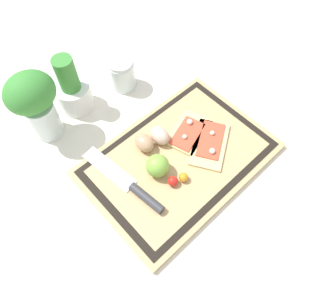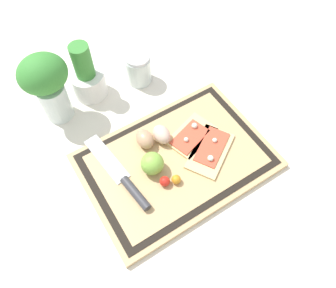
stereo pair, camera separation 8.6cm
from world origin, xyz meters
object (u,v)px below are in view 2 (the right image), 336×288
at_px(pizza_slice_far, 191,136).
at_px(egg_pink, 161,135).
at_px(lime, 152,163).
at_px(herb_glass, 47,84).
at_px(cherry_tomato_red, 165,181).
at_px(sauce_jar, 138,70).
at_px(cherry_tomato_yellow, 176,179).
at_px(pizza_slice_near, 210,150).
at_px(knife, 127,183).
at_px(herb_pot, 87,78).
at_px(egg_brown, 145,139).

xyz_separation_m(pizza_slice_far, egg_pink, (-0.08, 0.04, 0.02)).
distance_m(lime, herb_glass, 0.35).
relative_size(cherry_tomato_red, sauce_jar, 0.27).
relative_size(cherry_tomato_yellow, herb_glass, 0.11).
bearing_deg(egg_pink, lime, -134.62).
distance_m(pizza_slice_near, sauce_jar, 0.34).
bearing_deg(herb_glass, egg_pink, -51.29).
bearing_deg(knife, cherry_tomato_yellow, -28.87).
relative_size(pizza_slice_far, knife, 0.57).
distance_m(pizza_slice_near, herb_glass, 0.46).
bearing_deg(herb_glass, lime, -67.25).
height_order(herb_pot, sauce_jar, herb_pot).
relative_size(pizza_slice_near, knife, 0.65).
height_order(pizza_slice_far, sauce_jar, sauce_jar).
bearing_deg(cherry_tomato_yellow, lime, 116.90).
height_order(pizza_slice_near, sauce_jar, sauce_jar).
xyz_separation_m(pizza_slice_near, knife, (-0.23, 0.03, 0.00)).
distance_m(egg_brown, herb_glass, 0.29).
distance_m(cherry_tomato_red, sauce_jar, 0.38).
bearing_deg(pizza_slice_near, cherry_tomato_yellow, -168.42).
relative_size(pizza_slice_near, cherry_tomato_yellow, 7.26).
xyz_separation_m(egg_brown, herb_pot, (-0.04, 0.26, 0.02)).
bearing_deg(sauce_jar, lime, -113.43).
xyz_separation_m(pizza_slice_near, lime, (-0.16, 0.04, 0.02)).
height_order(pizza_slice_far, cherry_tomato_yellow, same).
height_order(pizza_slice_near, egg_brown, egg_brown).
distance_m(pizza_slice_near, cherry_tomato_yellow, 0.13).
bearing_deg(herb_pot, cherry_tomato_red, -86.54).
xyz_separation_m(knife, herb_pot, (0.06, 0.34, 0.04)).
xyz_separation_m(knife, sauce_jar, (0.21, 0.31, 0.01)).
relative_size(cherry_tomato_red, herb_pot, 0.15).
bearing_deg(knife, pizza_slice_far, 8.22).
distance_m(pizza_slice_near, egg_pink, 0.14).
distance_m(egg_pink, sauce_jar, 0.25).
bearing_deg(cherry_tomato_red, egg_brown, 81.78).
xyz_separation_m(pizza_slice_near, herb_glass, (-0.29, 0.35, 0.10)).
relative_size(egg_brown, sauce_jar, 0.60).
height_order(egg_pink, herb_glass, herb_glass).
bearing_deg(cherry_tomato_yellow, egg_brown, 93.40).
xyz_separation_m(egg_brown, sauce_jar, (0.11, 0.23, 0.00)).
relative_size(knife, egg_brown, 4.49).
relative_size(cherry_tomato_red, cherry_tomato_yellow, 1.11).
bearing_deg(pizza_slice_far, sauce_jar, 91.87).
distance_m(egg_brown, herb_pot, 0.26).
xyz_separation_m(pizza_slice_far, lime, (-0.14, -0.03, 0.02)).
relative_size(pizza_slice_near, cherry_tomato_red, 6.54).
bearing_deg(lime, pizza_slice_near, -12.96).
xyz_separation_m(knife, lime, (0.08, 0.00, 0.02)).
bearing_deg(egg_brown, lime, -106.57).
height_order(egg_brown, herb_pot, herb_pot).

